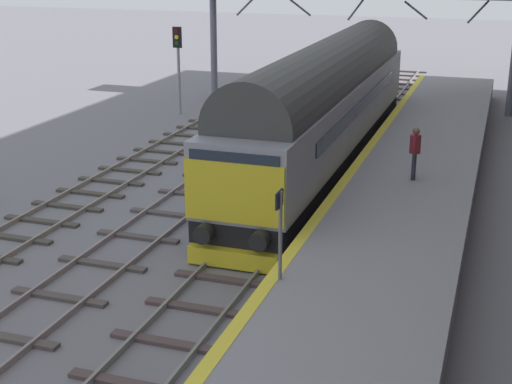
{
  "coord_description": "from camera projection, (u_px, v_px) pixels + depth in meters",
  "views": [
    {
      "loc": [
        6.1,
        -20.33,
        7.84
      ],
      "look_at": [
        0.2,
        -2.85,
        1.71
      ],
      "focal_mm": 51.7,
      "sensor_mm": 36.0,
      "label": 1
    }
  ],
  "objects": [
    {
      "name": "track_adjacent_west",
      "position": [
        181.0,
        204.0,
        23.59
      ],
      "size": [
        2.5,
        60.0,
        0.15
      ],
      "color": "gray",
      "rests_on": "ground"
    },
    {
      "name": "track_main",
      "position": [
        280.0,
        215.0,
        22.59
      ],
      "size": [
        2.5,
        60.0,
        0.15
      ],
      "color": "slate",
      "rests_on": "ground"
    },
    {
      "name": "platform_number_sign",
      "position": [
        280.0,
        222.0,
        15.6
      ],
      "size": [
        0.1,
        0.44,
        2.0
      ],
      "color": "slate",
      "rests_on": "station_platform"
    },
    {
      "name": "waiting_passenger",
      "position": [
        415.0,
        148.0,
        22.6
      ],
      "size": [
        0.36,
        0.51,
        1.64
      ],
      "rotation": [
        0.0,
        0.0,
        1.63
      ],
      "color": "#2E2E3C",
      "rests_on": "station_platform"
    },
    {
      "name": "diesel_locomotive",
      "position": [
        325.0,
        102.0,
        26.87
      ],
      "size": [
        2.74,
        19.65,
        4.68
      ],
      "color": "black",
      "rests_on": "ground"
    },
    {
      "name": "station_platform",
      "position": [
        398.0,
        214.0,
        21.36
      ],
      "size": [
        4.0,
        44.0,
        1.01
      ],
      "color": "gray",
      "rests_on": "ground"
    },
    {
      "name": "signal_post_far",
      "position": [
        178.0,
        59.0,
        35.59
      ],
      "size": [
        0.44,
        0.22,
        4.27
      ],
      "color": "gray",
      "rests_on": "ground"
    },
    {
      "name": "track_adjacent_far_west",
      "position": [
        90.0,
        193.0,
        24.6
      ],
      "size": [
        2.5,
        60.0,
        0.15
      ],
      "color": "gray",
      "rests_on": "ground"
    },
    {
      "name": "ground_plane",
      "position": [
        280.0,
        217.0,
        22.61
      ],
      "size": [
        140.0,
        140.0,
        0.0
      ],
      "primitive_type": "plane",
      "color": "slate",
      "rests_on": "ground"
    }
  ]
}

